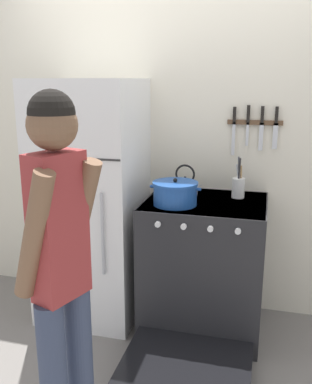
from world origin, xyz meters
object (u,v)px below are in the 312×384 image
(tea_kettle, at_px, (185,186))
(person, at_px, (61,266))
(stove_range, at_px, (203,268))
(refrigerator, at_px, (92,202))
(dutch_oven_pot, at_px, (175,193))
(utensil_jar, at_px, (238,187))

(tea_kettle, bearing_deg, person, -100.74)
(person, bearing_deg, stove_range, -0.56)
(refrigerator, distance_m, stove_range, 0.92)
(dutch_oven_pot, bearing_deg, stove_range, 27.98)
(refrigerator, xyz_separation_m, dutch_oven_pot, (0.65, -0.14, 0.14))
(refrigerator, distance_m, dutch_oven_pot, 0.68)
(stove_range, height_order, utensil_jar, utensil_jar)
(stove_range, height_order, person, person)
(refrigerator, xyz_separation_m, person, (0.40, -1.26, 0.10))
(tea_kettle, distance_m, utensil_jar, 0.37)
(tea_kettle, height_order, utensil_jar, utensil_jar)
(stove_range, xyz_separation_m, utensil_jar, (0.20, 0.18, 0.55))
(dutch_oven_pot, bearing_deg, tea_kettle, 86.97)
(dutch_oven_pot, bearing_deg, person, -102.56)
(dutch_oven_pot, xyz_separation_m, utensil_jar, (0.38, 0.28, 0.00))
(refrigerator, relative_size, stove_range, 1.21)
(stove_range, bearing_deg, tea_kettle, 133.81)
(stove_range, relative_size, tea_kettle, 6.32)
(refrigerator, xyz_separation_m, tea_kettle, (0.66, 0.13, 0.13))
(person, bearing_deg, utensil_jar, -5.43)
(stove_range, xyz_separation_m, dutch_oven_pot, (-0.18, -0.10, 0.55))
(tea_kettle, distance_m, person, 1.42)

